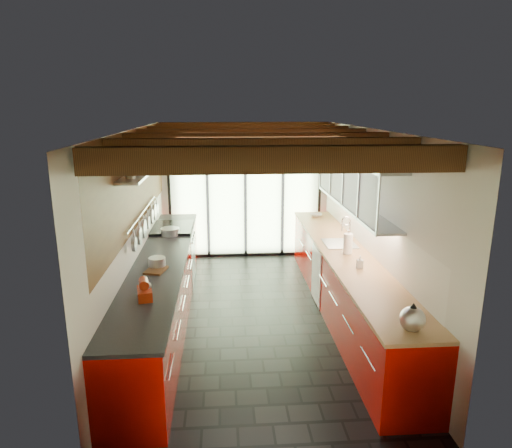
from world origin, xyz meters
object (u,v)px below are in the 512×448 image
Objects in this scene: kettle at (413,317)px; paper_towel at (348,244)px; stand_mixer at (145,290)px; soap_bottle at (360,262)px; bowl at (316,215)px.

paper_towel is (0.00, 2.20, 0.02)m from kettle.
stand_mixer is 2.65m from soap_bottle.
paper_towel is at bearing 27.45° from stand_mixer.
bowl is (0.00, 2.18, -0.12)m from paper_towel.
soap_bottle reaches higher than bowl.
stand_mixer is 0.92× the size of kettle.
paper_towel reaches higher than stand_mixer.
bowl is at bearing 90.00° from soap_bottle.
stand_mixer is 2.69m from kettle.
bowl is (0.00, 2.75, -0.05)m from soap_bottle.
kettle is 1.62m from soap_bottle.
stand_mixer is 2.86m from paper_towel.
bowl is at bearing 90.00° from kettle.
paper_towel reaches higher than soap_bottle.
soap_bottle is (2.54, 0.74, -0.01)m from stand_mixer.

